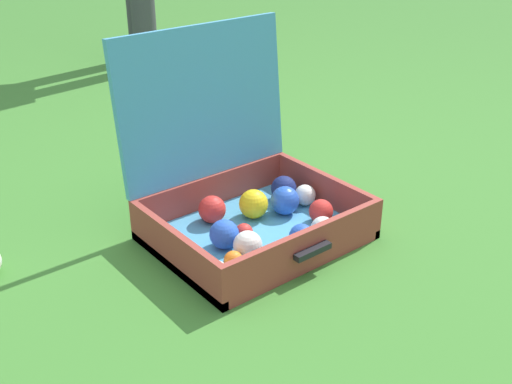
# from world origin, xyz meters

# --- Properties ---
(ground_plane) EXTENTS (16.00, 16.00, 0.00)m
(ground_plane) POSITION_xyz_m (0.00, 0.00, 0.00)
(ground_plane) COLOR #3D7A2D
(open_suitcase) EXTENTS (0.53, 0.50, 0.54)m
(open_suitcase) POSITION_xyz_m (-0.06, 0.11, 0.11)
(open_suitcase) COLOR #4799C6
(open_suitcase) RESTS_ON ground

